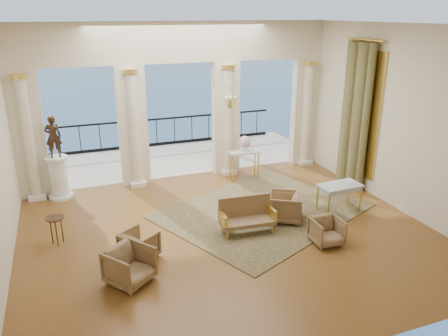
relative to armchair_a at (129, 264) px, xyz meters
name	(u,v)px	position (x,y,z in m)	size (l,w,h in m)	color
floor	(229,233)	(2.39, 1.11, -0.38)	(9.00, 9.00, 0.00)	#4E2F12
room_walls	(251,120)	(2.39, 0.00, 2.50)	(9.00, 9.00, 9.00)	#EFE3C8
arcade	(180,92)	(2.39, 4.94, 2.20)	(9.00, 0.56, 4.50)	beige
terrace	(168,159)	(2.39, 6.91, -0.43)	(10.00, 3.60, 0.10)	beige
balustrade	(157,135)	(2.39, 8.51, 0.03)	(9.00, 0.06, 1.03)	black
palm_tree	(214,32)	(4.39, 7.71, 3.71)	(2.00, 2.00, 4.50)	#4C3823
sea	(82,88)	(2.39, 61.11, -6.38)	(160.00, 160.00, 0.00)	#285688
curtain	(355,117)	(6.67, 2.61, 1.64)	(0.33, 1.40, 4.09)	brown
window_frame	(360,113)	(6.86, 2.61, 1.72)	(0.04, 1.60, 3.40)	gold
wall_sconce	(230,103)	(3.79, 4.62, 1.85)	(0.30, 0.11, 0.33)	gold
rug	(263,210)	(3.62, 1.91, -0.37)	(4.72, 3.67, 0.02)	#2C2E15
armchair_a	(129,264)	(0.00, 0.00, 0.00)	(0.74, 0.69, 0.76)	#4C3A1E
armchair_b	(327,230)	(4.20, -0.05, -0.06)	(0.62, 0.58, 0.63)	#4C3A1E
armchair_c	(285,206)	(3.90, 1.26, 0.00)	(0.74, 0.69, 0.76)	#4C3A1E
armchair_d	(139,244)	(0.32, 0.78, -0.05)	(0.63, 0.59, 0.65)	#4C3A1E
settee	(246,215)	(2.80, 1.09, 0.02)	(1.26, 0.61, 0.81)	#4C3A1E
game_table	(340,187)	(5.39, 1.23, 0.26)	(1.07, 0.62, 0.72)	#AAC0D0
pedestal	(59,178)	(-1.11, 4.61, 0.18)	(0.63, 0.63, 1.15)	silver
statue	(53,137)	(-1.11, 4.61, 1.33)	(0.40, 0.26, 1.10)	#322216
console_table	(245,156)	(4.08, 4.16, 0.33)	(0.93, 0.43, 0.85)	silver
urn	(245,143)	(4.08, 4.16, 0.74)	(0.36, 0.36, 0.47)	white
side_table	(55,221)	(-1.24, 1.98, 0.16)	(0.39, 0.39, 0.63)	black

